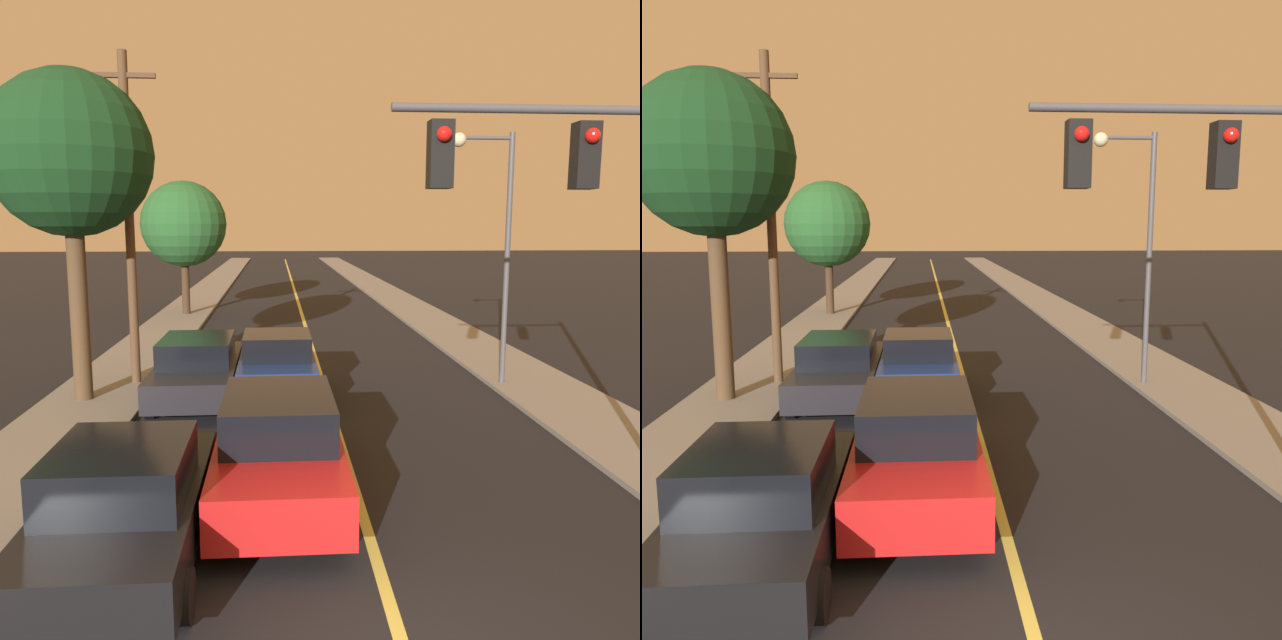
# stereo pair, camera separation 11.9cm
# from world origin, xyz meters

# --- Properties ---
(road_surface) EXTENTS (8.82, 80.00, 0.01)m
(road_surface) POSITION_xyz_m (0.00, 36.00, 0.01)
(road_surface) COLOR black
(road_surface) RESTS_ON ground
(sidewalk_left) EXTENTS (2.50, 80.00, 0.12)m
(sidewalk_left) POSITION_xyz_m (-5.66, 36.00, 0.06)
(sidewalk_left) COLOR gray
(sidewalk_left) RESTS_ON ground
(sidewalk_right) EXTENTS (2.50, 80.00, 0.12)m
(sidewalk_right) POSITION_xyz_m (5.66, 36.00, 0.06)
(sidewalk_right) COLOR gray
(sidewalk_right) RESTS_ON ground
(car_near_lane_front) EXTENTS (2.01, 5.06, 1.73)m
(car_near_lane_front) POSITION_xyz_m (-1.24, 4.32, 0.88)
(car_near_lane_front) COLOR red
(car_near_lane_front) RESTS_ON ground
(car_near_lane_second) EXTENTS (1.96, 3.99, 1.68)m
(car_near_lane_second) POSITION_xyz_m (-1.24, 9.95, 0.86)
(car_near_lane_second) COLOR navy
(car_near_lane_second) RESTS_ON ground
(car_outer_lane_front) EXTENTS (1.97, 4.31, 1.61)m
(car_outer_lane_front) POSITION_xyz_m (-3.18, 2.49, 0.79)
(car_outer_lane_front) COLOR black
(car_outer_lane_front) RESTS_ON ground
(car_outer_lane_second) EXTENTS (2.04, 4.97, 1.59)m
(car_outer_lane_second) POSITION_xyz_m (-3.18, 10.10, 0.80)
(car_outer_lane_second) COLOR black
(car_outer_lane_second) RESTS_ON ground
(traffic_signal_mast) EXTENTS (4.59, 0.42, 5.96)m
(traffic_signal_mast) POSITION_xyz_m (3.33, 3.42, 4.38)
(traffic_signal_mast) COLOR #47474C
(traffic_signal_mast) RESTS_ON ground
(streetlamp_right) EXTENTS (1.62, 0.36, 6.49)m
(streetlamp_right) POSITION_xyz_m (4.37, 10.76, 4.32)
(streetlamp_right) COLOR #47474C
(streetlamp_right) RESTS_ON ground
(utility_pole_left) EXTENTS (1.60, 0.24, 8.47)m
(utility_pole_left) POSITION_xyz_m (-5.01, 11.51, 4.52)
(utility_pole_left) COLOR #513823
(utility_pole_left) RESTS_ON ground
(tree_left_near) EXTENTS (3.78, 3.78, 7.66)m
(tree_left_near) POSITION_xyz_m (-5.92, 9.92, 5.84)
(tree_left_near) COLOR #4C3823
(tree_left_near) RESTS_ON ground
(tree_left_far) EXTENTS (3.97, 3.97, 6.21)m
(tree_left_far) POSITION_xyz_m (-5.50, 24.67, 4.33)
(tree_left_far) COLOR #3D2B1C
(tree_left_far) RESTS_ON ground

